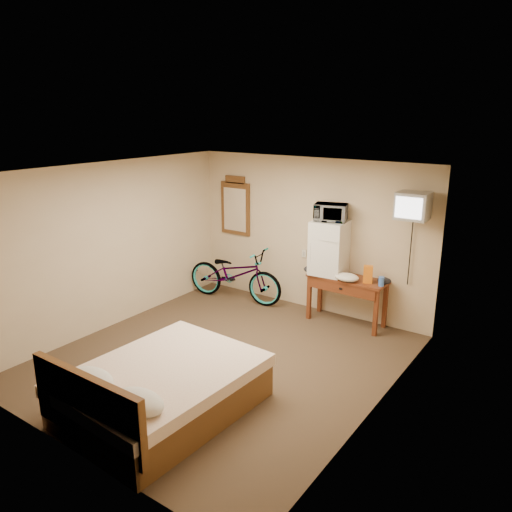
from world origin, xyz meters
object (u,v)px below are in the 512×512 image
object	(u,v)px
desk	(346,286)
wall_mirror	(235,206)
crt_television	(413,206)
bed	(158,390)
blue_cup	(381,281)
bicycle	(235,274)
microwave	(331,212)
mini_fridge	(329,248)

from	to	relation	value
desk	wall_mirror	bearing A→B (deg)	173.38
crt_television	bed	xyz separation A→B (m)	(-1.52, -3.40, -1.66)
blue_cup	bed	size ratio (longest dim) A/B	0.07
wall_mirror	bicycle	world-z (taller)	wall_mirror
bed	bicycle	bearing A→B (deg)	113.65
blue_cup	wall_mirror	world-z (taller)	wall_mirror
bicycle	wall_mirror	bearing A→B (deg)	27.68
blue_cup	bed	distance (m)	3.57
microwave	blue_cup	xyz separation A→B (m)	(0.90, -0.09, -0.90)
mini_fridge	bed	world-z (taller)	mini_fridge
bed	mini_fridge	bearing A→B (deg)	85.35
mini_fridge	microwave	bearing A→B (deg)	56.27
mini_fridge	microwave	xyz separation A→B (m)	(0.00, 0.00, 0.55)
blue_cup	wall_mirror	xyz separation A→B (m)	(-2.88, 0.32, 0.74)
desk	bed	xyz separation A→B (m)	(-0.61, -3.38, -0.32)
crt_television	bed	size ratio (longest dim) A/B	0.27
microwave	wall_mirror	size ratio (longest dim) A/B	0.46
desk	wall_mirror	size ratio (longest dim) A/B	1.17
microwave	wall_mirror	bearing A→B (deg)	156.44
wall_mirror	mini_fridge	bearing A→B (deg)	-6.61
desk	microwave	distance (m)	1.15
microwave	bicycle	size ratio (longest dim) A/B	0.27
desk	bicycle	xyz separation A→B (m)	(-2.02, -0.16, -0.14)
microwave	bed	world-z (taller)	microwave
microwave	crt_television	distance (m)	1.26
desk	bicycle	world-z (taller)	bicycle
crt_television	microwave	bearing A→B (deg)	179.07
mini_fridge	bed	bearing A→B (deg)	-94.65
mini_fridge	wall_mirror	world-z (taller)	wall_mirror
desk	bed	size ratio (longest dim) A/B	0.57
crt_television	bicycle	distance (m)	3.28
mini_fridge	bicycle	xyz separation A→B (m)	(-1.69, -0.20, -0.70)
microwave	bicycle	world-z (taller)	microwave
desk	microwave	xyz separation A→B (m)	(-0.33, 0.04, 1.10)
desk	bicycle	distance (m)	2.03
desk	blue_cup	world-z (taller)	blue_cup
bed	blue_cup	bearing A→B (deg)	70.55
blue_cup	bed	xyz separation A→B (m)	(-1.18, -3.33, -0.53)
bicycle	bed	size ratio (longest dim) A/B	0.85
mini_fridge	wall_mirror	bearing A→B (deg)	173.39
mini_fridge	wall_mirror	xyz separation A→B (m)	(-1.98, 0.23, 0.39)
microwave	bed	bearing A→B (deg)	-111.60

